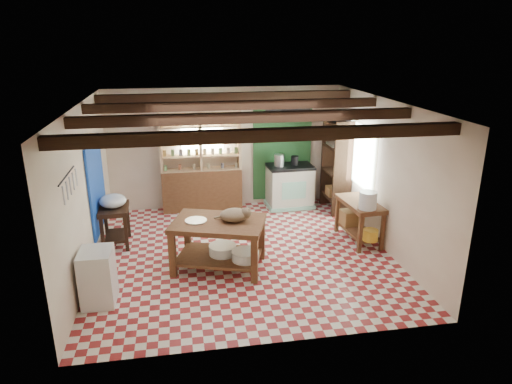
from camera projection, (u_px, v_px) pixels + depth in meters
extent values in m
cube|color=maroon|center=(243.00, 254.00, 7.96)|extent=(5.00, 5.00, 0.02)
cube|color=#414045|center=(241.00, 103.00, 7.12)|extent=(5.00, 5.00, 0.02)
cube|color=beige|center=(226.00, 148.00, 9.87)|extent=(5.00, 0.04, 2.60)
cube|color=beige|center=(274.00, 247.00, 5.20)|extent=(5.00, 0.04, 2.60)
cube|color=beige|center=(84.00, 191.00, 7.13)|extent=(0.04, 5.00, 2.60)
cube|color=beige|center=(384.00, 175.00, 7.94)|extent=(0.04, 5.00, 2.60)
cube|color=black|center=(241.00, 111.00, 7.15)|extent=(5.00, 3.80, 0.15)
cube|color=#1742AC|center=(97.00, 185.00, 8.04)|extent=(0.04, 1.40, 1.60)
cube|color=#1D4A22|center=(282.00, 148.00, 10.06)|extent=(1.30, 0.04, 2.30)
cube|color=white|center=(202.00, 131.00, 9.64)|extent=(0.90, 0.02, 0.80)
cube|color=white|center=(361.00, 156.00, 8.84)|extent=(0.02, 1.30, 1.20)
cube|color=black|center=(68.00, 184.00, 5.86)|extent=(0.06, 0.90, 0.28)
cube|color=black|center=(288.00, 109.00, 9.37)|extent=(0.86, 0.12, 0.36)
cube|color=tan|center=(201.00, 160.00, 9.66)|extent=(1.70, 0.34, 2.20)
cube|color=black|center=(336.00, 165.00, 9.68)|extent=(0.40, 0.86, 2.00)
cube|color=brown|center=(219.00, 244.00, 7.36)|extent=(1.66, 1.36, 0.81)
cube|color=beige|center=(290.00, 186.00, 10.03)|extent=(1.00, 0.70, 0.95)
cube|color=black|center=(116.00, 226.00, 8.18)|extent=(0.52, 0.74, 0.73)
cube|color=silver|center=(98.00, 277.00, 6.37)|extent=(0.45, 0.54, 0.80)
cube|color=brown|center=(359.00, 221.00, 8.35)|extent=(0.61, 1.10, 0.76)
ellipsoid|color=#8A6E50|center=(234.00, 215.00, 7.21)|extent=(0.50, 0.41, 0.20)
cylinder|color=#B9B9C2|center=(196.00, 221.00, 7.23)|extent=(0.44, 0.44, 0.02)
cylinder|color=silver|center=(223.00, 250.00, 7.43)|extent=(0.57, 0.57, 0.16)
cylinder|color=silver|center=(245.00, 255.00, 7.24)|extent=(0.55, 0.55, 0.15)
cylinder|color=#B9B9C2|center=(279.00, 160.00, 9.78)|extent=(0.23, 0.23, 0.25)
cylinder|color=black|center=(295.00, 161.00, 9.86)|extent=(0.17, 0.17, 0.20)
ellipsoid|color=silver|center=(113.00, 201.00, 8.03)|extent=(0.48, 0.48, 0.23)
cylinder|color=silver|center=(368.00, 200.00, 7.84)|extent=(0.33, 0.33, 0.31)
cube|color=olive|center=(352.00, 217.00, 8.64)|extent=(0.41, 0.34, 0.27)
cylinder|color=gold|center=(370.00, 235.00, 7.96)|extent=(0.29, 0.29, 0.20)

